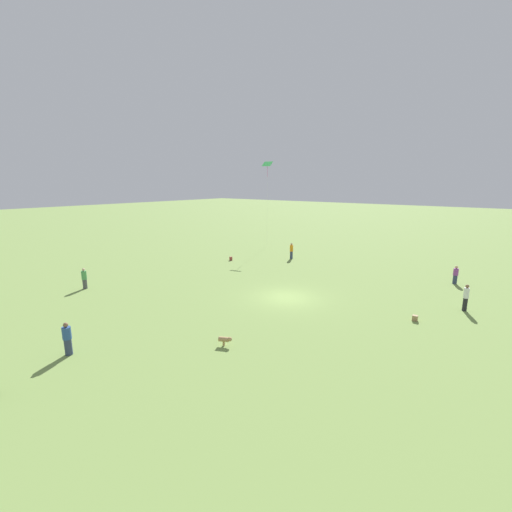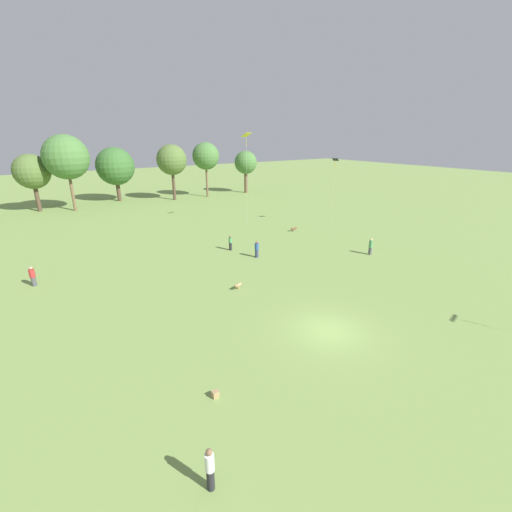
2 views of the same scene
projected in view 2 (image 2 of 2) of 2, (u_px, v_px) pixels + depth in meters
The scene contains 17 objects.
ground_plane at pixel (329, 331), 22.03m from camera, with size 240.00×240.00×0.00m, color #7A994C.
tree_1 at pixel (32, 172), 54.15m from camera, with size 5.45×5.45×9.11m.
tree_2 at pixel (66, 157), 53.89m from camera, with size 6.93×6.93×12.02m.
tree_3 at pixel (115, 166), 62.88m from camera, with size 6.82×6.82×9.80m.
tree_4 at pixel (172, 160), 63.69m from camera, with size 5.57×5.57×10.25m.
tree_5 at pixel (206, 156), 66.85m from camera, with size 5.23×5.23×10.55m.
tree_6 at pixel (246, 163), 72.22m from camera, with size 4.73×4.73×8.70m.
person_1 at pixel (257, 249), 34.95m from camera, with size 0.45×0.45×1.73m.
person_2 at pixel (230, 243), 37.14m from camera, with size 0.46×0.46×1.65m.
person_3 at pixel (210, 469), 11.93m from camera, with size 0.42×0.42×1.85m.
person_4 at pixel (371, 247), 35.77m from camera, with size 0.53×0.53×1.73m.
person_6 at pixel (33, 276), 28.34m from camera, with size 0.57×0.57×1.71m.
kite_2 at pixel (246, 138), 43.71m from camera, with size 1.33×1.25×12.14m.
kite_3 at pixel (335, 163), 44.23m from camera, with size 0.95×0.98×9.06m.
dog_0 at pixel (238, 285), 27.82m from camera, with size 0.73×0.50×0.52m.
dog_1 at pixel (294, 229), 44.53m from camera, with size 0.83×0.45×0.54m.
picnic_bag_0 at pixel (215, 394), 16.43m from camera, with size 0.31×0.27×0.36m.
Camera 2 is at (-14.56, -13.25, 11.96)m, focal length 24.00 mm.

